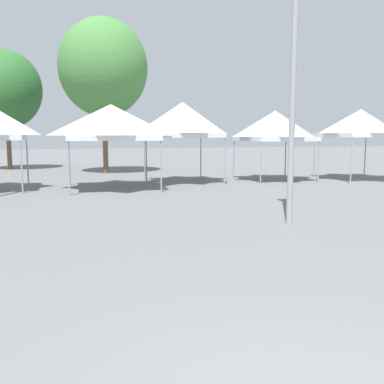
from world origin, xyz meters
name	(u,v)px	position (x,y,z in m)	size (l,w,h in m)	color
canopy_tent_right_of_center	(111,123)	(0.33, 14.89, 2.58)	(3.51, 3.51, 3.28)	#9E9EA3
canopy_tent_behind_center	(183,120)	(3.63, 16.35, 2.77)	(3.10, 3.10, 3.55)	#9E9EA3
canopy_tent_behind_right	(275,126)	(7.97, 15.94, 2.52)	(3.06, 3.06, 3.22)	#9E9EA3
canopy_tent_far_right	(361,123)	(12.06, 15.13, 2.66)	(3.23, 3.23, 3.32)	#9E9EA3
light_pole_opposite_side	(295,9)	(3.49, 6.76, 4.86)	(0.36, 0.36, 8.59)	#9E9EA3
tree_behind_tents_center	(6,90)	(-4.61, 26.76, 4.88)	(4.27, 4.27, 7.24)	brown
tree_behind_tents_right	(103,68)	(0.84, 22.34, 5.77)	(4.83, 4.83, 8.44)	brown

